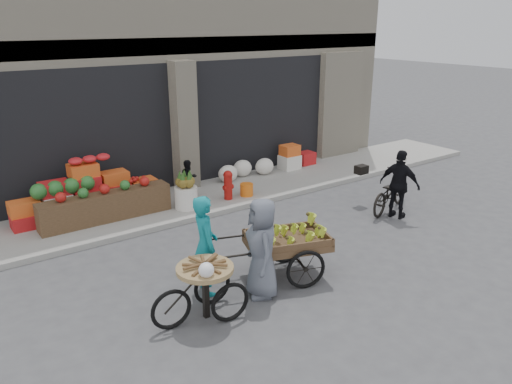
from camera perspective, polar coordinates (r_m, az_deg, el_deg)
ground at (r=9.25m, az=6.96°, el=-8.04°), size 80.00×80.00×0.00m
sidewalk at (r=12.30m, az=-5.93°, el=-0.67°), size 18.00×2.20×0.12m
building at (r=15.16m, az=-14.08°, el=15.43°), size 14.00×6.45×7.00m
fruit_display at (r=11.42m, az=-17.61°, el=0.19°), size 3.10×1.12×1.24m
pineapple_bin at (r=11.44m, az=-7.99°, el=-0.63°), size 0.52×0.52×0.50m
fire_hydrant at (r=11.87m, az=-3.21°, el=0.94°), size 0.22×0.22×0.71m
orange_bucket at (r=12.17m, az=-1.08°, el=0.27°), size 0.32×0.32×0.30m
right_bay_goods at (r=14.05m, az=2.09°, el=3.44°), size 3.35×0.60×0.70m
seated_person at (r=12.05m, az=-7.69°, el=1.49°), size 0.51×0.43×0.93m
banana_cart at (r=8.44m, az=3.28°, el=-5.43°), size 2.46×1.57×0.96m
vendor_woman at (r=7.96m, az=-5.82°, el=-6.06°), size 0.53×0.68×1.65m
tricycle_cart at (r=7.42m, az=-5.86°, el=-10.35°), size 1.44×0.88×0.95m
vendor_grey at (r=7.85m, az=0.68°, el=-6.42°), size 0.77×0.93×1.64m
bicycle at (r=11.87m, az=15.07°, el=0.02°), size 1.82×1.08×0.90m
cyclist at (r=11.39m, az=16.09°, el=0.82°), size 0.63×0.97×1.54m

